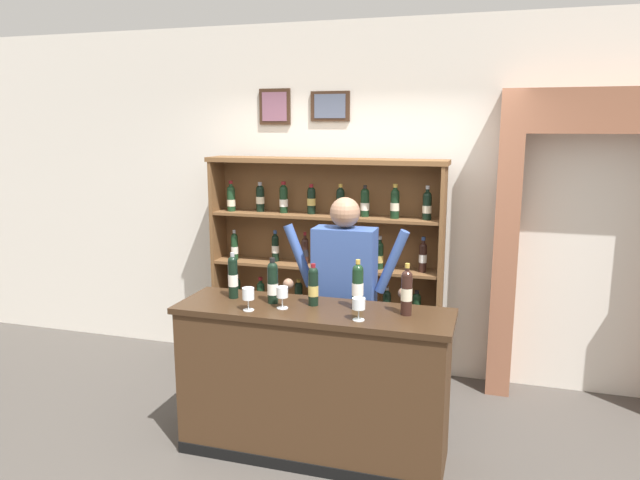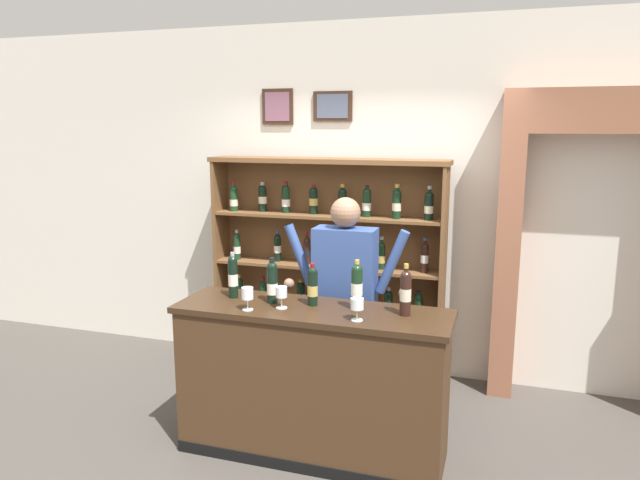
# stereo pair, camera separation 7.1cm
# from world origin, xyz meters

# --- Properties ---
(ground_plane) EXTENTS (14.00, 14.00, 0.02)m
(ground_plane) POSITION_xyz_m (0.00, 0.00, -0.01)
(ground_plane) COLOR #47423D
(back_wall) EXTENTS (12.00, 0.19, 3.08)m
(back_wall) POSITION_xyz_m (-0.00, 1.64, 1.54)
(back_wall) COLOR silver
(back_wall) RESTS_ON ground
(wine_shelf) EXTENTS (2.07, 0.31, 1.93)m
(wine_shelf) POSITION_xyz_m (-0.33, 1.30, 1.03)
(wine_shelf) COLOR brown
(wine_shelf) RESTS_ON ground
(archway_doorway) EXTENTS (1.48, 0.45, 2.48)m
(archway_doorway) POSITION_xyz_m (1.81, 1.50, 1.41)
(archway_doorway) COLOR #935B42
(archway_doorway) RESTS_ON ground
(tasting_counter) EXTENTS (1.82, 0.55, 1.03)m
(tasting_counter) POSITION_xyz_m (-0.03, -0.00, 0.51)
(tasting_counter) COLOR #422B19
(tasting_counter) RESTS_ON ground
(shopkeeper) EXTENTS (0.95, 0.22, 1.70)m
(shopkeeper) POSITION_xyz_m (0.04, 0.54, 1.07)
(shopkeeper) COLOR #2D3347
(shopkeeper) RESTS_ON ground
(tasting_bottle_brunello) EXTENTS (0.07, 0.07, 0.32)m
(tasting_bottle_brunello) POSITION_xyz_m (-0.63, 0.07, 1.18)
(tasting_bottle_brunello) COLOR black
(tasting_bottle_brunello) RESTS_ON tasting_counter
(tasting_bottle_rosso) EXTENTS (0.07, 0.07, 0.31)m
(tasting_bottle_rosso) POSITION_xyz_m (-0.33, 0.04, 1.18)
(tasting_bottle_rosso) COLOR black
(tasting_bottle_rosso) RESTS_ON tasting_counter
(tasting_bottle_bianco) EXTENTS (0.07, 0.07, 0.28)m
(tasting_bottle_bianco) POSITION_xyz_m (-0.05, 0.07, 1.17)
(tasting_bottle_bianco) COLOR black
(tasting_bottle_bianco) RESTS_ON tasting_counter
(tasting_bottle_riserva) EXTENTS (0.07, 0.07, 0.33)m
(tasting_bottle_riserva) POSITION_xyz_m (0.25, 0.07, 1.19)
(tasting_bottle_riserva) COLOR black
(tasting_bottle_riserva) RESTS_ON tasting_counter
(tasting_bottle_vin_santo) EXTENTS (0.07, 0.07, 0.33)m
(tasting_bottle_vin_santo) POSITION_xyz_m (0.57, 0.05, 1.18)
(tasting_bottle_vin_santo) COLOR black
(tasting_bottle_vin_santo) RESTS_ON tasting_counter
(wine_glass_center) EXTENTS (0.08, 0.08, 0.14)m
(wine_glass_center) POSITION_xyz_m (-0.23, -0.05, 1.13)
(wine_glass_center) COLOR silver
(wine_glass_center) RESTS_ON tasting_counter
(wine_glass_right) EXTENTS (0.08, 0.08, 0.14)m
(wine_glass_right) POSITION_xyz_m (0.30, -0.15, 1.13)
(wine_glass_right) COLOR silver
(wine_glass_right) RESTS_ON tasting_counter
(wine_glass_spare) EXTENTS (0.08, 0.08, 0.15)m
(wine_glass_spare) POSITION_xyz_m (-0.42, -0.16, 1.14)
(wine_glass_spare) COLOR silver
(wine_glass_spare) RESTS_ON tasting_counter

